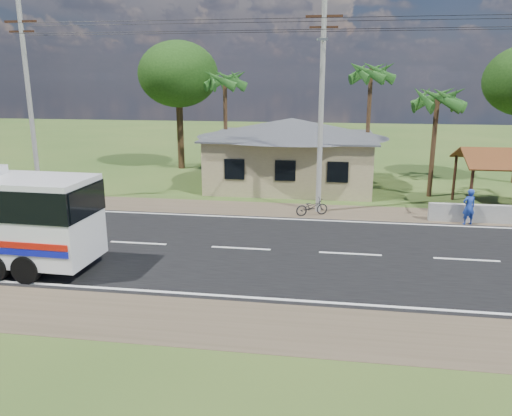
{
  "coord_description": "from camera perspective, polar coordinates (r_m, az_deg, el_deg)",
  "views": [
    {
      "loc": [
        3.57,
        -19.41,
        6.97
      ],
      "look_at": [
        0.49,
        1.0,
        1.52
      ],
      "focal_mm": 35.0,
      "sensor_mm": 36.0,
      "label": 1
    }
  ],
  "objects": [
    {
      "name": "ground",
      "position": [
        20.93,
        -1.74,
        -4.67
      ],
      "size": [
        120.0,
        120.0,
        0.0
      ],
      "primitive_type": "plane",
      "color": "#2C4D1B",
      "rests_on": "ground"
    },
    {
      "name": "person",
      "position": [
        26.17,
        23.15,
        0.12
      ],
      "size": [
        0.74,
        0.6,
        1.77
      ],
      "primitive_type": "imported",
      "rotation": [
        0.0,
        0.0,
        3.45
      ],
      "color": "#1C389B",
      "rests_on": "ground"
    },
    {
      "name": "concrete_barrier",
      "position": [
        27.18,
        26.36,
        -0.66
      ],
      "size": [
        7.0,
        0.3,
        0.9
      ],
      "primitive_type": "cube",
      "color": "#9E9E99",
      "rests_on": "ground"
    },
    {
      "name": "palm_mid",
      "position": [
        34.99,
        13.01,
        14.73
      ],
      "size": [
        2.8,
        2.8,
        8.2
      ],
      "color": "#47301E",
      "rests_on": "ground"
    },
    {
      "name": "utility_poles",
      "position": [
        25.94,
        6.74,
        12.03
      ],
      "size": [
        32.8,
        2.22,
        11.0
      ],
      "color": "#9E9E99",
      "rests_on": "ground"
    },
    {
      "name": "waiting_shed",
      "position": [
        29.76,
        27.07,
        4.98
      ],
      "size": [
        5.2,
        4.48,
        3.35
      ],
      "color": "#371F14",
      "rests_on": "ground"
    },
    {
      "name": "palm_far",
      "position": [
        36.21,
        -3.59,
        14.29
      ],
      "size": [
        2.8,
        2.8,
        7.7
      ],
      "color": "#47301E",
      "rests_on": "ground"
    },
    {
      "name": "palm_near",
      "position": [
        31.01,
        20.03,
        11.59
      ],
      "size": [
        2.8,
        2.8,
        6.7
      ],
      "color": "#47301E",
      "rests_on": "ground"
    },
    {
      "name": "motorcycle",
      "position": [
        25.92,
        6.4,
        0.13
      ],
      "size": [
        1.82,
        1.28,
        0.91
      ],
      "primitive_type": "imported",
      "rotation": [
        0.0,
        0.0,
        2.01
      ],
      "color": "black",
      "rests_on": "ground"
    },
    {
      "name": "road",
      "position": [
        20.93,
        -1.74,
        -4.64
      ],
      "size": [
        120.0,
        16.0,
        0.03
      ],
      "color": "black",
      "rests_on": "ground"
    },
    {
      "name": "house",
      "position": [
        32.79,
        4.05,
        7.17
      ],
      "size": [
        12.4,
        10.0,
        5.0
      ],
      "color": "tan",
      "rests_on": "ground"
    },
    {
      "name": "tree_behind_house",
      "position": [
        39.16,
        -8.89,
        14.83
      ],
      "size": [
        6.0,
        6.0,
        9.61
      ],
      "color": "#47301E",
      "rests_on": "ground"
    }
  ]
}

